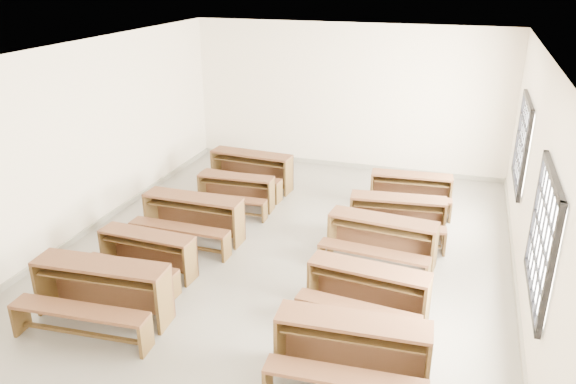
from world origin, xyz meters
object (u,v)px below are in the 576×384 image
(desk_set_1, at_px, (146,252))
(desk_set_3, at_px, (235,190))
(desk_set_5, at_px, (352,347))
(desk_set_7, at_px, (381,238))
(desk_set_8, at_px, (397,214))
(desk_set_0, at_px, (100,288))
(desk_set_2, at_px, (192,215))
(desk_set_9, at_px, (411,189))
(desk_set_6, at_px, (367,289))
(desk_set_4, at_px, (250,168))

(desk_set_1, bearing_deg, desk_set_3, 86.40)
(desk_set_5, height_order, desk_set_7, desk_set_5)
(desk_set_1, bearing_deg, desk_set_8, 38.20)
(desk_set_3, bearing_deg, desk_set_0, -96.17)
(desk_set_0, height_order, desk_set_7, desk_set_0)
(desk_set_2, distance_m, desk_set_9, 4.12)
(desk_set_0, xyz_separation_m, desk_set_8, (3.30, 3.59, -0.05))
(desk_set_3, bearing_deg, desk_set_5, -55.32)
(desk_set_1, distance_m, desk_set_9, 5.06)
(desk_set_1, xyz_separation_m, desk_set_6, (3.30, -0.07, 0.03))
(desk_set_4, height_order, desk_set_6, desk_set_4)
(desk_set_3, height_order, desk_set_6, desk_set_6)
(desk_set_2, xyz_separation_m, desk_set_5, (3.25, -2.62, 0.00))
(desk_set_3, bearing_deg, desk_set_7, -25.94)
(desk_set_0, relative_size, desk_set_6, 1.11)
(desk_set_7, xyz_separation_m, desk_set_9, (0.19, 2.29, -0.04))
(desk_set_1, bearing_deg, desk_set_7, 26.16)
(desk_set_5, height_order, desk_set_8, desk_set_5)
(desk_set_4, relative_size, desk_set_7, 1.02)
(desk_set_6, height_order, desk_set_9, desk_set_6)
(desk_set_0, xyz_separation_m, desk_set_9, (3.38, 4.89, -0.07))
(desk_set_4, xyz_separation_m, desk_set_6, (3.12, -3.80, -0.03))
(desk_set_5, xyz_separation_m, desk_set_6, (-0.06, 1.27, -0.03))
(desk_set_3, distance_m, desk_set_5, 5.07)
(desk_set_0, xyz_separation_m, desk_set_6, (3.25, 1.11, -0.05))
(desk_set_7, bearing_deg, desk_set_4, 148.13)
(desk_set_1, distance_m, desk_set_8, 4.13)
(desk_set_4, height_order, desk_set_7, desk_set_4)
(desk_set_3, xyz_separation_m, desk_set_9, (3.15, 1.02, 0.02))
(desk_set_1, xyz_separation_m, desk_set_8, (3.36, 2.41, 0.03))
(desk_set_1, height_order, desk_set_6, desk_set_6)
(desk_set_4, xyz_separation_m, desk_set_7, (3.06, -2.31, -0.01))
(desk_set_3, height_order, desk_set_9, desk_set_9)
(desk_set_2, xyz_separation_m, desk_set_4, (0.08, 2.45, 0.00))
(desk_set_4, relative_size, desk_set_9, 1.13)
(desk_set_7, bearing_deg, desk_set_6, -82.60)
(desk_set_0, distance_m, desk_set_5, 3.32)
(desk_set_5, relative_size, desk_set_9, 1.12)
(desk_set_6, xyz_separation_m, desk_set_9, (0.13, 3.78, -0.02))
(desk_set_2, bearing_deg, desk_set_4, 89.01)
(desk_set_7, height_order, desk_set_9, desk_set_7)
(desk_set_5, bearing_deg, desk_set_6, 89.34)
(desk_set_6, height_order, desk_set_7, desk_set_7)
(desk_set_2, bearing_deg, desk_set_9, 37.04)
(desk_set_1, bearing_deg, desk_set_9, 49.73)
(desk_set_5, bearing_deg, desk_set_2, 137.69)
(desk_set_7, bearing_deg, desk_set_0, -135.68)
(desk_set_1, xyz_separation_m, desk_set_2, (0.11, 1.28, 0.06))
(desk_set_2, distance_m, desk_set_8, 3.44)
(desk_set_1, relative_size, desk_set_3, 1.02)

